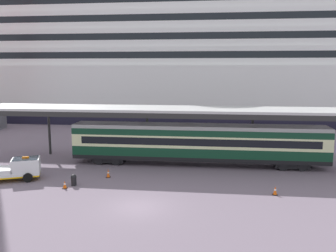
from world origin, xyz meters
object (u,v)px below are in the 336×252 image
at_px(traffic_cone_mid, 275,191).
at_px(traffic_cone_near, 108,173).
at_px(cruise_ship, 91,58).
at_px(quay_bollard, 74,179).
at_px(traffic_cone_far, 65,185).
at_px(train_carriage, 198,143).
at_px(service_truck, 15,169).

bearing_deg(traffic_cone_mid, traffic_cone_near, 168.57).
bearing_deg(traffic_cone_mid, cruise_ship, 123.97).
distance_m(traffic_cone_mid, quay_bollard, 16.27).
distance_m(traffic_cone_near, traffic_cone_far, 4.26).
xyz_separation_m(train_carriage, service_truck, (-15.68, -6.79, -1.32)).
xyz_separation_m(train_carriage, traffic_cone_far, (-10.45, -8.49, -2.00)).
relative_size(service_truck, traffic_cone_far, 8.63).
distance_m(traffic_cone_mid, traffic_cone_far, 16.72).
bearing_deg(quay_bollard, train_carriage, 37.49).
bearing_deg(traffic_cone_near, service_truck, -168.30).
bearing_deg(traffic_cone_far, service_truck, 162.03).
xyz_separation_m(cruise_ship, quay_bollard, (12.45, -42.30, -11.16)).
bearing_deg(traffic_cone_far, traffic_cone_mid, 1.69).
relative_size(cruise_ship, traffic_cone_mid, 178.04).
xyz_separation_m(traffic_cone_near, quay_bollard, (-2.22, -2.52, 0.13)).
bearing_deg(service_truck, traffic_cone_far, -17.97).
relative_size(cruise_ship, train_carriage, 5.02).
height_order(traffic_cone_mid, quay_bollard, quay_bollard).
height_order(train_carriage, traffic_cone_near, train_carriage).
bearing_deg(traffic_cone_mid, quay_bollard, 178.87).
xyz_separation_m(service_truck, traffic_cone_far, (5.24, -1.70, -0.67)).
distance_m(cruise_ship, quay_bollard, 45.48).
xyz_separation_m(service_truck, traffic_cone_near, (7.89, 1.64, -0.60)).
height_order(traffic_cone_far, quay_bollard, quay_bollard).
bearing_deg(traffic_cone_far, traffic_cone_near, 51.47).
height_order(cruise_ship, service_truck, cruise_ship).
xyz_separation_m(cruise_ship, train_carriage, (22.45, -34.62, -9.36)).
relative_size(service_truck, traffic_cone_mid, 7.87).
bearing_deg(cruise_ship, traffic_cone_far, -74.44).
xyz_separation_m(traffic_cone_mid, quay_bollard, (-16.27, 0.32, 0.17)).
xyz_separation_m(cruise_ship, traffic_cone_far, (12.01, -43.11, -11.36)).
bearing_deg(cruise_ship, train_carriage, -57.03).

